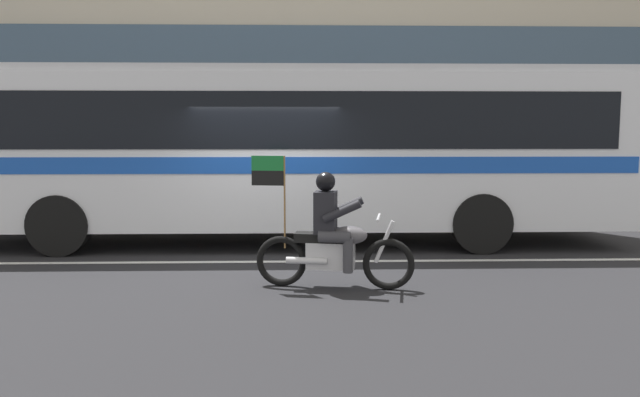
% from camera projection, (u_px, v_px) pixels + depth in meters
% --- Properties ---
extents(ground_plane, '(60.00, 60.00, 0.00)m').
position_uv_depth(ground_plane, '(266.00, 255.00, 10.75)').
color(ground_plane, black).
extents(sidewalk_curb, '(28.00, 3.80, 0.15)m').
position_uv_depth(sidewalk_curb, '(277.00, 212.00, 15.81)').
color(sidewalk_curb, '#B7B2A8').
rests_on(sidewalk_curb, ground_plane).
extents(lane_center_stripe, '(26.60, 0.14, 0.01)m').
position_uv_depth(lane_center_stripe, '(264.00, 262.00, 10.16)').
color(lane_center_stripe, silver).
rests_on(lane_center_stripe, ground_plane).
extents(transit_bus, '(12.29, 2.63, 3.22)m').
position_uv_depth(transit_bus, '(286.00, 143.00, 11.74)').
color(transit_bus, silver).
rests_on(transit_bus, ground_plane).
extents(motorcycle_with_rider, '(2.17, 0.70, 1.78)m').
position_uv_depth(motorcycle_with_rider, '(332.00, 239.00, 8.42)').
color(motorcycle_with_rider, black).
rests_on(motorcycle_with_rider, ground_plane).
extents(fire_hydrant, '(0.22, 0.30, 0.75)m').
position_uv_depth(fire_hydrant, '(210.00, 198.00, 14.94)').
color(fire_hydrant, red).
rests_on(fire_hydrant, sidewalk_curb).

